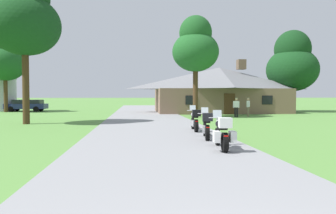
{
  "coord_description": "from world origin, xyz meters",
  "views": [
    {
      "loc": [
        -0.92,
        -2.0,
        1.89
      ],
      "look_at": [
        1.49,
        21.76,
        1.03
      ],
      "focal_mm": 34.06,
      "sensor_mm": 36.0,
      "label": 1
    }
  ],
  "objects_px": {
    "motorcycle_black_nearest_to_camera": "(222,134)",
    "parked_navy_suv_far_left": "(27,105)",
    "bystander_white_shirt_near_lodge": "(248,106)",
    "tree_right_of_lodge": "(292,64)",
    "motorcycle_red_second_in_row": "(206,126)",
    "bystander_white_shirt_beside_signpost": "(236,106)",
    "tree_left_far": "(5,59)",
    "metal_silo_distant": "(2,75)",
    "tree_by_lodge_front": "(196,47)",
    "tree_left_near": "(25,17)",
    "motorcycle_silver_farthest_in_row": "(195,120)"
  },
  "relations": [
    {
      "from": "motorcycle_silver_farthest_in_row",
      "to": "metal_silo_distant",
      "type": "distance_m",
      "value": 30.84
    },
    {
      "from": "tree_by_lodge_front",
      "to": "tree_left_far",
      "type": "bearing_deg",
      "value": 151.74
    },
    {
      "from": "bystander_white_shirt_beside_signpost",
      "to": "metal_silo_distant",
      "type": "relative_size",
      "value": 0.2
    },
    {
      "from": "bystander_white_shirt_near_lodge",
      "to": "tree_by_lodge_front",
      "type": "relative_size",
      "value": 0.19
    },
    {
      "from": "tree_left_near",
      "to": "parked_navy_suv_far_left",
      "type": "relative_size",
      "value": 2.16
    },
    {
      "from": "metal_silo_distant",
      "to": "parked_navy_suv_far_left",
      "type": "height_order",
      "value": "metal_silo_distant"
    },
    {
      "from": "motorcycle_silver_farthest_in_row",
      "to": "bystander_white_shirt_near_lodge",
      "type": "distance_m",
      "value": 13.58
    },
    {
      "from": "tree_by_lodge_front",
      "to": "metal_silo_distant",
      "type": "xyz_separation_m",
      "value": [
        -21.15,
        12.92,
        -1.8
      ]
    },
    {
      "from": "tree_left_far",
      "to": "metal_silo_distant",
      "type": "bearing_deg",
      "value": 118.56
    },
    {
      "from": "bystander_white_shirt_beside_signpost",
      "to": "tree_by_lodge_front",
      "type": "height_order",
      "value": "tree_by_lodge_front"
    },
    {
      "from": "metal_silo_distant",
      "to": "tree_right_of_lodge",
      "type": "bearing_deg",
      "value": -7.8
    },
    {
      "from": "motorcycle_red_second_in_row",
      "to": "tree_right_of_lodge",
      "type": "xyz_separation_m",
      "value": [
        15.21,
        22.33,
        4.99
      ]
    },
    {
      "from": "tree_right_of_lodge",
      "to": "tree_by_lodge_front",
      "type": "xyz_separation_m",
      "value": [
        -13.02,
        -8.24,
        0.52
      ]
    },
    {
      "from": "tree_by_lodge_front",
      "to": "metal_silo_distant",
      "type": "distance_m",
      "value": 24.85
    },
    {
      "from": "tree_left_near",
      "to": "tree_by_lodge_front",
      "type": "height_order",
      "value": "tree_left_near"
    },
    {
      "from": "motorcycle_red_second_in_row",
      "to": "bystander_white_shirt_beside_signpost",
      "type": "relative_size",
      "value": 1.23
    },
    {
      "from": "bystander_white_shirt_beside_signpost",
      "to": "tree_left_far",
      "type": "relative_size",
      "value": 0.18
    },
    {
      "from": "motorcycle_black_nearest_to_camera",
      "to": "parked_navy_suv_far_left",
      "type": "height_order",
      "value": "parked_navy_suv_far_left"
    },
    {
      "from": "bystander_white_shirt_near_lodge",
      "to": "tree_by_lodge_front",
      "type": "distance_m",
      "value": 7.18
    },
    {
      "from": "tree_left_far",
      "to": "motorcycle_red_second_in_row",
      "type": "bearing_deg",
      "value": -54.41
    },
    {
      "from": "tree_by_lodge_front",
      "to": "parked_navy_suv_far_left",
      "type": "distance_m",
      "value": 22.27
    },
    {
      "from": "tree_right_of_lodge",
      "to": "parked_navy_suv_far_left",
      "type": "height_order",
      "value": "tree_right_of_lodge"
    },
    {
      "from": "bystander_white_shirt_near_lodge",
      "to": "tree_right_of_lodge",
      "type": "bearing_deg",
      "value": -11.85
    },
    {
      "from": "motorcycle_silver_farthest_in_row",
      "to": "bystander_white_shirt_near_lodge",
      "type": "height_order",
      "value": "bystander_white_shirt_near_lodge"
    },
    {
      "from": "motorcycle_black_nearest_to_camera",
      "to": "motorcycle_silver_farthest_in_row",
      "type": "distance_m",
      "value": 5.82
    },
    {
      "from": "tree_left_near",
      "to": "tree_left_far",
      "type": "bearing_deg",
      "value": 115.08
    },
    {
      "from": "metal_silo_distant",
      "to": "motorcycle_red_second_in_row",
      "type": "bearing_deg",
      "value": -54.94
    },
    {
      "from": "tree_left_near",
      "to": "tree_left_far",
      "type": "height_order",
      "value": "tree_left_near"
    },
    {
      "from": "bystander_white_shirt_near_lodge",
      "to": "motorcycle_silver_farthest_in_row",
      "type": "bearing_deg",
      "value": -176.9
    },
    {
      "from": "tree_left_far",
      "to": "parked_navy_suv_far_left",
      "type": "relative_size",
      "value": 1.96
    },
    {
      "from": "motorcycle_silver_farthest_in_row",
      "to": "tree_right_of_lodge",
      "type": "relative_size",
      "value": 0.22
    },
    {
      "from": "bystander_white_shirt_near_lodge",
      "to": "motorcycle_black_nearest_to_camera",
      "type": "bearing_deg",
      "value": -168.06
    },
    {
      "from": "tree_left_far",
      "to": "parked_navy_suv_far_left",
      "type": "bearing_deg",
      "value": 31.76
    },
    {
      "from": "motorcycle_silver_farthest_in_row",
      "to": "parked_navy_suv_far_left",
      "type": "bearing_deg",
      "value": 128.07
    },
    {
      "from": "tree_left_near",
      "to": "parked_navy_suv_far_left",
      "type": "xyz_separation_m",
      "value": [
        -5.61,
        17.27,
        -6.26
      ]
    },
    {
      "from": "bystander_white_shirt_beside_signpost",
      "to": "tree_left_far",
      "type": "distance_m",
      "value": 26.48
    },
    {
      "from": "tree_left_far",
      "to": "metal_silo_distant",
      "type": "xyz_separation_m",
      "value": [
        -1.2,
        2.2,
        -1.77
      ]
    },
    {
      "from": "tree_left_near",
      "to": "metal_silo_distant",
      "type": "distance_m",
      "value": 20.44
    },
    {
      "from": "metal_silo_distant",
      "to": "tree_left_far",
      "type": "bearing_deg",
      "value": -61.44
    },
    {
      "from": "motorcycle_silver_farthest_in_row",
      "to": "tree_left_near",
      "type": "distance_m",
      "value": 13.41
    },
    {
      "from": "tree_left_near",
      "to": "bystander_white_shirt_beside_signpost",
      "type": "bearing_deg",
      "value": 17.56
    },
    {
      "from": "bystander_white_shirt_beside_signpost",
      "to": "metal_silo_distant",
      "type": "distance_m",
      "value": 28.23
    },
    {
      "from": "motorcycle_silver_farthest_in_row",
      "to": "tree_right_of_lodge",
      "type": "height_order",
      "value": "tree_right_of_lodge"
    },
    {
      "from": "bystander_white_shirt_near_lodge",
      "to": "bystander_white_shirt_beside_signpost",
      "type": "distance_m",
      "value": 1.6
    },
    {
      "from": "bystander_white_shirt_beside_signpost",
      "to": "tree_right_of_lodge",
      "type": "relative_size",
      "value": 0.18
    },
    {
      "from": "motorcycle_silver_farthest_in_row",
      "to": "bystander_white_shirt_beside_signpost",
      "type": "height_order",
      "value": "bystander_white_shirt_beside_signpost"
    },
    {
      "from": "tree_right_of_lodge",
      "to": "tree_left_far",
      "type": "relative_size",
      "value": 1.04
    },
    {
      "from": "motorcycle_red_second_in_row",
      "to": "motorcycle_silver_farthest_in_row",
      "type": "relative_size",
      "value": 1.0
    },
    {
      "from": "metal_silo_distant",
      "to": "motorcycle_black_nearest_to_camera",
      "type": "bearing_deg",
      "value": -57.65
    },
    {
      "from": "tree_by_lodge_front",
      "to": "tree_left_near",
      "type": "bearing_deg",
      "value": -156.68
    }
  ]
}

